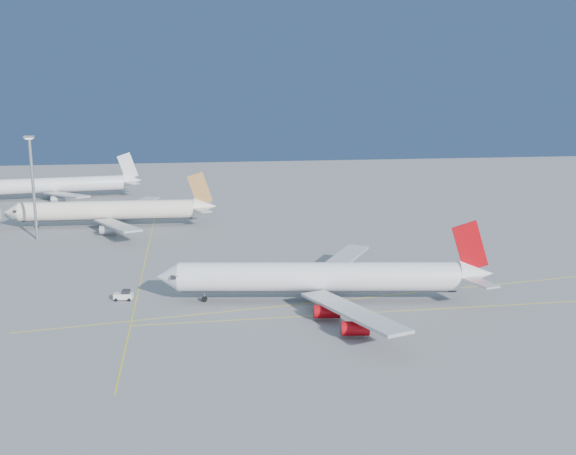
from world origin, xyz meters
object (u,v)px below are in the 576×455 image
object	(u,v)px
airliner_etihad	(113,210)
pushback_tug	(124,295)
airliner_third	(58,185)
airliner_virgin	(326,277)
light_mast	(33,179)

from	to	relation	value
airliner_etihad	pushback_tug	xyz separation A→B (m)	(9.24, -71.66, -4.00)
pushback_tug	airliner_third	bearing A→B (deg)	112.15
airliner_virgin	airliner_third	distance (m)	154.11
airliner_etihad	airliner_third	distance (m)	62.37
airliner_virgin	airliner_etihad	world-z (taller)	airliner_etihad
airliner_virgin	airliner_etihad	xyz separation A→B (m)	(-47.48, 78.77, 0.14)
pushback_tug	light_mast	size ratio (longest dim) A/B	0.13
pushback_tug	airliner_virgin	bearing A→B (deg)	-3.72
airliner_third	light_mast	distance (m)	72.20
airliner_third	pushback_tug	world-z (taller)	airliner_third
airliner_etihad	pushback_tug	size ratio (longest dim) A/B	16.56
airliner_third	pushback_tug	size ratio (longest dim) A/B	16.69
airliner_third	pushback_tug	xyz separation A→B (m)	(35.18, -128.38, -4.15)
pushback_tug	light_mast	world-z (taller)	light_mast
airliner_etihad	pushback_tug	bearing A→B (deg)	-79.97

